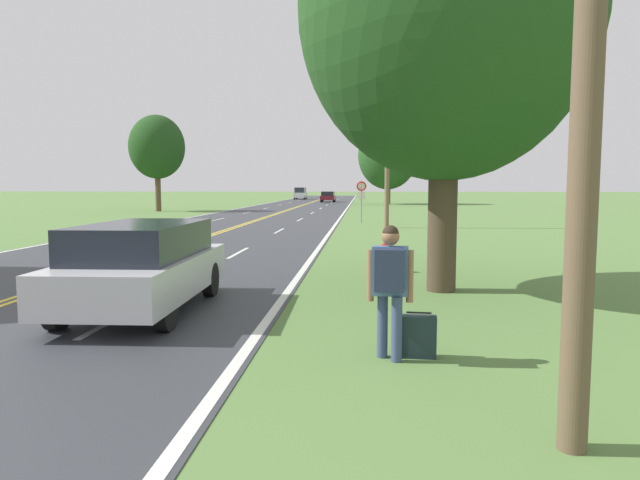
# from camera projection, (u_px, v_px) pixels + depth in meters

# --- Properties ---
(hitchhiker_person) EXTENTS (0.58, 0.43, 1.70)m
(hitchhiker_person) POSITION_uv_depth(u_px,v_px,m) (390.00, 278.00, 7.05)
(hitchhiker_person) COLOR #38476B
(hitchhiker_person) RESTS_ON ground
(suitcase) EXTENTS (0.46, 0.23, 0.59)m
(suitcase) POSITION_uv_depth(u_px,v_px,m) (418.00, 336.00, 7.25)
(suitcase) COLOR #19282D
(suitcase) RESTS_ON ground
(fire_hydrant) EXTENTS (0.43, 0.27, 0.74)m
(fire_hydrant) POSITION_uv_depth(u_px,v_px,m) (385.00, 257.00, 14.40)
(fire_hydrant) COLOR red
(fire_hydrant) RESTS_ON ground
(traffic_sign) EXTENTS (0.60, 0.10, 2.45)m
(traffic_sign) POSITION_uv_depth(u_px,v_px,m) (361.00, 191.00, 33.18)
(traffic_sign) COLOR gray
(traffic_sign) RESTS_ON ground
(utility_pole_midground) EXTENTS (1.80, 0.24, 7.90)m
(utility_pole_midground) POSITION_uv_depth(u_px,v_px,m) (387.00, 148.00, 29.13)
(utility_pole_midground) COLOR brown
(utility_pole_midground) RESTS_ON ground
(tree_left_verge) EXTENTS (5.94, 5.94, 9.11)m
(tree_left_verge) POSITION_uv_depth(u_px,v_px,m) (447.00, 10.00, 11.33)
(tree_left_verge) COLOR #473828
(tree_left_verge) RESTS_ON ground
(tree_mid_treeline) EXTENTS (4.67, 4.67, 8.12)m
(tree_mid_treeline) POSITION_uv_depth(u_px,v_px,m) (157.00, 147.00, 48.11)
(tree_mid_treeline) COLOR brown
(tree_mid_treeline) RESTS_ON ground
(tree_right_cluster) EXTENTS (6.97, 6.97, 9.74)m
(tree_right_cluster) POSITION_uv_depth(u_px,v_px,m) (388.00, 155.00, 66.42)
(tree_right_cluster) COLOR brown
(tree_right_cluster) RESTS_ON ground
(car_silver_suv_nearest) EXTENTS (1.97, 4.48, 1.53)m
(car_silver_suv_nearest) POSITION_uv_depth(u_px,v_px,m) (143.00, 264.00, 9.88)
(car_silver_suv_nearest) COLOR black
(car_silver_suv_nearest) RESTS_ON ground
(car_maroon_hatchback_approaching) EXTENTS (1.88, 4.01, 1.40)m
(car_maroon_hatchback_approaching) POSITION_uv_depth(u_px,v_px,m) (328.00, 196.00, 75.61)
(car_maroon_hatchback_approaching) COLOR black
(car_maroon_hatchback_approaching) RESTS_ON ground
(car_white_van_mid_near) EXTENTS (1.75, 4.61, 1.87)m
(car_white_van_mid_near) POSITION_uv_depth(u_px,v_px,m) (300.00, 193.00, 89.96)
(car_white_van_mid_near) COLOR black
(car_white_van_mid_near) RESTS_ON ground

